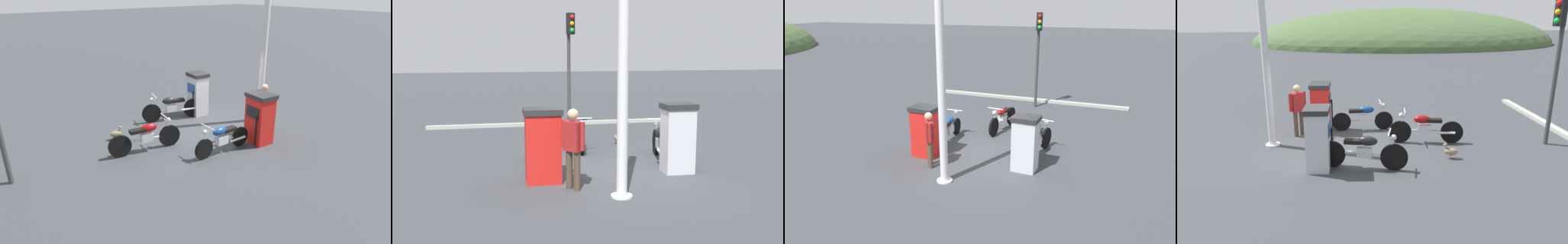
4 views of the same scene
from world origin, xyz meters
TOP-DOWN VIEW (x-y plane):
  - ground_plane at (0.00, 0.00)m, footprint 120.00×120.00m
  - fuel_pump_near at (-0.56, -1.50)m, footprint 0.67×0.75m
  - fuel_pump_far at (-0.56, 1.50)m, footprint 0.71×0.83m
  - motorcycle_near_pump at (0.52, -1.59)m, footprint 2.13×0.79m
  - motorcycle_far_pump at (0.79, 1.36)m, footprint 1.94×0.56m
  - motorcycle_extra at (2.43, -0.00)m, footprint 2.12×0.65m
  - attendant_person at (-1.23, 1.03)m, footprint 0.52×0.40m
  - wandering_duck at (2.80, -1.24)m, footprint 0.42×0.25m
  - roadside_traffic_light at (5.80, -0.52)m, footprint 0.40×0.29m
  - canopy_support_pole at (-1.92, 0.28)m, footprint 0.40×0.40m
  - road_edge_kerb at (6.83, 0.00)m, footprint 0.61×8.79m
  - distant_hill_main at (8.60, 34.01)m, footprint 35.40×23.30m

SIDE VIEW (x-z plane):
  - ground_plane at x=0.00m, z-range 0.00..0.00m
  - distant_hill_main at x=8.60m, z-range -4.06..4.06m
  - road_edge_kerb at x=6.83m, z-range 0.00..0.12m
  - wandering_duck at x=2.80m, z-range -0.01..0.42m
  - motorcycle_far_pump at x=0.79m, z-range -0.01..0.92m
  - motorcycle_extra at x=2.43m, z-range -0.02..0.94m
  - motorcycle_near_pump at x=0.52m, z-range -0.02..0.95m
  - fuel_pump_far at x=-0.56m, z-range 0.01..1.54m
  - fuel_pump_near at x=-0.56m, z-range 0.01..1.55m
  - attendant_person at x=-1.23m, z-range 0.11..1.69m
  - canopy_support_pole at x=-1.92m, z-range -0.08..4.65m
  - roadside_traffic_light at x=5.80m, z-range 0.72..4.72m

